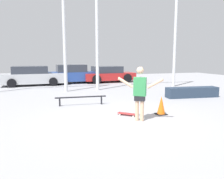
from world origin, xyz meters
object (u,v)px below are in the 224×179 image
Objects in this scene: skateboard at (128,114)px; parked_car_blue at (73,74)px; grind_box at (192,92)px; parked_car_silver at (32,76)px; traffic_cone at (161,106)px; parked_car_red at (108,74)px; grind_rail at (81,98)px; skateboarder at (140,91)px.

skateboard is 0.17× the size of parked_car_blue.
parked_car_blue is at bearing 135.57° from skateboard.
parked_car_silver reaches higher than grind_box.
grind_box is at bearing 37.23° from traffic_cone.
parked_car_red is at bearing 119.89° from skateboard.
parked_car_blue reaches higher than parked_car_silver.
grind_rail reaches higher than skateboard.
parked_car_silver is (-7.92, 7.78, 0.42)m from grind_box.
grind_rail is at bearing -75.46° from parked_car_silver.
parked_car_blue is 2.90m from parked_car_red.
skateboarder is 11.32m from parked_car_red.
parked_car_silver is 1.04× the size of parked_car_red.
parked_car_red is at bearing 2.03° from parked_car_silver.
grind_rail is 0.53× the size of parked_car_blue.
traffic_cone is at bearing -66.68° from parked_car_silver.
grind_rail is 0.51× the size of parked_car_red.
skateboard is 10.64m from parked_car_silver.
skateboard is at bearing -153.22° from grind_box.
parked_car_silver is (-2.15, 7.86, 0.38)m from grind_rail.
parked_car_silver is 1.08× the size of parked_car_blue.
skateboard is 0.25× the size of grind_box.
grind_box is 9.65m from parked_car_blue.
skateboard is 0.31× the size of grind_rail.
parked_car_red reaches higher than grind_rail.
skateboarder reaches higher than grind_rail.
skateboarder is 11.33m from parked_car_silver.
grind_box is at bearing 70.47° from skateboard.
parked_car_silver is (-3.52, 10.76, -0.30)m from skateboarder.
parked_car_silver is at bearing -178.88° from parked_car_red.
grind_box is at bearing 0.81° from grind_rail.
grind_rail is at bearing 163.33° from skateboard.
grind_box is 0.66× the size of parked_car_blue.
grind_rail is at bearing -179.19° from grind_box.
skateboarder is 0.41× the size of parked_car_red.
skateboard is at bearing -60.37° from grind_rail.
grind_rail is at bearing 135.11° from traffic_cone.
parked_car_blue is (-4.87, 8.32, 0.45)m from grind_box.
grind_rail is at bearing 150.94° from skateboarder.
skateboard is (-0.12, 0.70, -0.92)m from skateboarder.
parked_car_silver is 5.95m from parked_car_red.
grind_rail is 8.46m from parked_car_blue.
parked_car_silver is at bearing 135.52° from grind_box.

